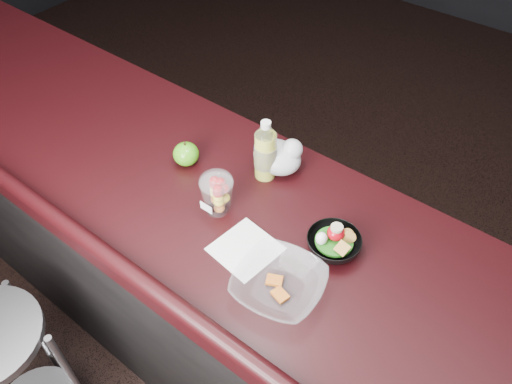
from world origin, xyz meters
TOP-DOWN VIEW (x-y plane):
  - counter at (0.00, 0.30)m, footprint 4.06×0.71m
  - stool_left at (-0.41, -0.37)m, footprint 0.40×0.40m
  - lemonade_bottle at (0.02, 0.46)m, footprint 0.07×0.07m
  - fruit_cup at (0.00, 0.26)m, footprint 0.10×0.10m
  - green_apple at (-0.21, 0.36)m, footprint 0.08×0.08m
  - plastic_bag at (0.04, 0.52)m, footprint 0.16×0.13m
  - snack_bowl at (0.35, 0.34)m, footprint 0.18×0.18m
  - takeout_bowl at (0.31, 0.15)m, footprint 0.26×0.26m
  - paper_napkin at (0.16, 0.20)m, footprint 0.18×0.18m

SIDE VIEW (x-z plane):
  - counter at x=0.00m, z-range 0.00..1.02m
  - stool_left at x=-0.41m, z-range 0.17..0.90m
  - paper_napkin at x=0.16m, z-range 1.02..1.02m
  - takeout_bowl at x=0.31m, z-range 1.02..1.08m
  - snack_bowl at x=0.35m, z-range 1.01..1.09m
  - green_apple at x=-0.21m, z-range 1.02..1.10m
  - plastic_bag at x=0.04m, z-range 1.01..1.13m
  - fruit_cup at x=0.00m, z-range 1.02..1.16m
  - lemonade_bottle at x=0.02m, z-range 1.00..1.21m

